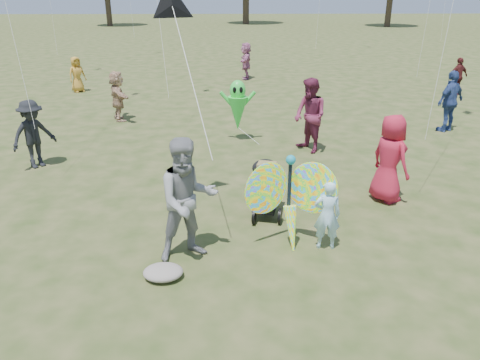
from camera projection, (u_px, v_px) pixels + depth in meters
name	position (u px, v px, depth m)	size (l,w,h in m)	color
ground	(256.00, 288.00, 6.85)	(160.00, 160.00, 0.00)	#51592B
child_girl	(327.00, 215.00, 7.70)	(0.45, 0.29, 1.22)	#ACDCF4
adult_man	(188.00, 200.00, 7.30)	(0.98, 0.76, 2.02)	gray
grey_bag	(163.00, 272.00, 7.06)	(0.61, 0.50, 0.19)	gray
crowd_a	(390.00, 159.00, 9.38)	(0.88, 0.57, 1.81)	#B11C34
crowd_b	(33.00, 134.00, 11.21)	(1.07, 0.62, 1.66)	black
crowd_c	(450.00, 101.00, 14.06)	(1.08, 0.45, 1.84)	navy
crowd_d	(118.00, 96.00, 15.28)	(1.51, 0.48, 1.62)	tan
crowd_e	(310.00, 116.00, 12.25)	(0.95, 0.74, 1.95)	maroon
crowd_g	(77.00, 74.00, 19.57)	(0.71, 0.46, 1.46)	#C1892D
crowd_h	(458.00, 76.00, 18.97)	(0.89, 0.37, 1.51)	#531B1C
crowd_j	(246.00, 61.00, 22.40)	(1.58, 0.50, 1.70)	#AE638B
jogging_stroller	(266.00, 185.00, 8.87)	(0.65, 1.11, 1.09)	black
butterfly_kite	(290.00, 201.00, 7.70)	(1.74, 0.75, 1.81)	#E22358
delta_kite_rig	(172.00, 6.00, 7.91)	(1.14, 2.05, 2.59)	black
alien_kite	(238.00, 107.00, 13.13)	(1.12, 0.69, 1.74)	#34E045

